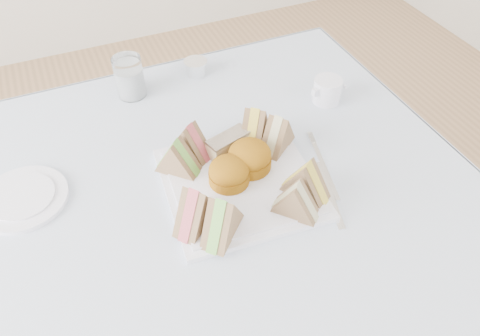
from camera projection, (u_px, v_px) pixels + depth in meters
name	position (u px, v px, depth m)	size (l,w,h in m)	color
table	(230.00, 296.00, 1.18)	(0.90, 0.90, 0.74)	brown
tablecloth	(227.00, 199.00, 0.92)	(1.02, 1.02, 0.01)	silver
serving_plate	(240.00, 183.00, 0.94)	(0.29, 0.29, 0.01)	white
sandwich_fl_a	(196.00, 206.00, 0.83)	(0.10, 0.05, 0.09)	#88704E
sandwich_fl_b	(222.00, 216.00, 0.81)	(0.10, 0.05, 0.09)	#88704E
sandwich_fr_a	(306.00, 179.00, 0.88)	(0.09, 0.04, 0.08)	#88704E
sandwich_fr_b	(296.00, 198.00, 0.85)	(0.09, 0.04, 0.08)	#88704E
sandwich_bl_a	(177.00, 156.00, 0.92)	(0.09, 0.04, 0.08)	#88704E
sandwich_bl_b	(190.00, 140.00, 0.96)	(0.09, 0.04, 0.08)	#88704E
sandwich_br_a	(278.00, 132.00, 0.97)	(0.09, 0.04, 0.08)	#88704E
sandwich_br_b	(255.00, 125.00, 0.99)	(0.10, 0.05, 0.09)	#88704E
scone_left	(229.00, 173.00, 0.91)	(0.08, 0.08, 0.05)	#885E0E
scone_right	(250.00, 157.00, 0.94)	(0.09, 0.09, 0.06)	#885E0E
pastry_slice	(228.00, 144.00, 0.98)	(0.09, 0.04, 0.04)	#C6B687
side_plate	(23.00, 198.00, 0.91)	(0.17, 0.17, 0.01)	white
water_glass	(129.00, 77.00, 1.12)	(0.07, 0.07, 0.10)	white
tea_strainer	(196.00, 68.00, 1.21)	(0.06, 0.06, 0.03)	white
knife	(329.00, 194.00, 0.92)	(0.01, 0.18, 0.00)	white
fork	(325.00, 170.00, 0.97)	(0.01, 0.17, 0.00)	white
creamer_jug	(327.00, 90.00, 1.12)	(0.07, 0.07, 0.06)	white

